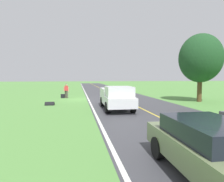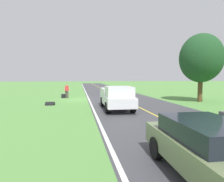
% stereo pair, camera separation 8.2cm
% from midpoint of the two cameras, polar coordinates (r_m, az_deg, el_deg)
% --- Properties ---
extents(ground_plane, '(200.00, 200.00, 0.00)m').
position_cam_midpoint_polar(ground_plane, '(21.97, -9.37, -2.44)').
color(ground_plane, '#568E42').
extents(road_surface, '(7.99, 120.00, 0.00)m').
position_cam_midpoint_polar(road_surface, '(22.51, 2.59, -2.23)').
color(road_surface, '#3D3D42').
rests_on(road_surface, ground).
extents(lane_edge_line, '(0.16, 117.60, 0.00)m').
position_cam_midpoint_polar(lane_edge_line, '(22.00, -7.16, -2.40)').
color(lane_edge_line, silver).
rests_on(lane_edge_line, ground).
extents(lane_centre_line, '(0.14, 117.60, 0.00)m').
position_cam_midpoint_polar(lane_centre_line, '(22.51, 2.59, -2.22)').
color(lane_centre_line, gold).
rests_on(lane_centre_line, ground).
extents(hitchhiker_walking, '(0.62, 0.52, 1.75)m').
position_cam_midpoint_polar(hitchhiker_walking, '(23.59, -13.53, 0.33)').
color(hitchhiker_walking, '#4C473D').
rests_on(hitchhiker_walking, ground).
extents(suitcase_carried, '(0.47, 0.23, 0.49)m').
position_cam_midpoint_polar(suitcase_carried, '(23.62, -14.54, -1.48)').
color(suitcase_carried, black).
rests_on(suitcase_carried, ground).
extents(pickup_truck_passing, '(2.17, 5.43, 1.82)m').
position_cam_midpoint_polar(pickup_truck_passing, '(14.67, 1.25, -1.82)').
color(pickup_truck_passing, silver).
rests_on(pickup_truck_passing, ground).
extents(tree_far_side_near, '(4.23, 4.23, 6.84)m').
position_cam_midpoint_polar(tree_far_side_near, '(21.43, 24.76, 8.82)').
color(tree_far_side_near, brown).
rests_on(tree_far_side_near, ground).
extents(sedan_ahead_same_lane, '(2.02, 4.45, 1.41)m').
position_cam_midpoint_polar(sedan_ahead_same_lane, '(5.37, 27.60, -15.07)').
color(sedan_ahead_same_lane, '#66754C').
rests_on(sedan_ahead_same_lane, ground).
extents(drainage_culvert, '(0.80, 0.60, 0.60)m').
position_cam_midpoint_polar(drainage_culvert, '(18.01, -18.17, -4.02)').
color(drainage_culvert, black).
rests_on(drainage_culvert, ground).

